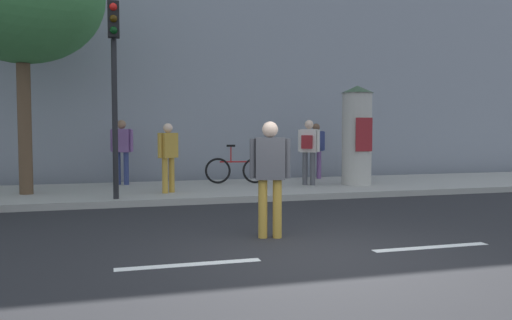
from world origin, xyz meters
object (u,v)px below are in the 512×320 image
object	(u,v)px
pedestrian_in_dark_shirt	(270,169)
poster_column	(357,135)
pedestrian_in_light_jacket	(122,146)
bicycle_leaning	(237,170)
pedestrian_with_bag	(168,152)
pedestrian_near_pole	(316,146)
pedestrian_with_backpack	(309,146)
traffic_light	(114,67)

from	to	relation	value
pedestrian_in_dark_shirt	poster_column	bearing A→B (deg)	52.08
pedestrian_in_light_jacket	bicycle_leaning	xyz separation A→B (m)	(3.10, -0.55, -0.67)
pedestrian_in_light_jacket	bicycle_leaning	bearing A→B (deg)	-10.00
pedestrian_in_dark_shirt	pedestrian_with_bag	world-z (taller)	pedestrian_with_bag
pedestrian_near_pole	pedestrian_with_bag	bearing A→B (deg)	-154.09
poster_column	pedestrian_near_pole	world-z (taller)	poster_column
pedestrian_with_backpack	bicycle_leaning	bearing A→B (deg)	152.09
pedestrian_with_bag	bicycle_leaning	world-z (taller)	pedestrian_with_bag
pedestrian_in_dark_shirt	pedestrian_near_pole	size ratio (longest dim) A/B	1.05
poster_column	pedestrian_in_light_jacket	size ratio (longest dim) A/B	1.53
traffic_light	poster_column	bearing A→B (deg)	12.01
poster_column	pedestrian_in_dark_shirt	size ratio (longest dim) A/B	1.52
pedestrian_with_backpack	bicycle_leaning	distance (m)	2.13
traffic_light	pedestrian_with_bag	world-z (taller)	traffic_light
pedestrian_in_light_jacket	bicycle_leaning	distance (m)	3.21
pedestrian_near_pole	pedestrian_in_light_jacket	bearing A→B (deg)	-178.59
traffic_light	pedestrian_in_light_jacket	xyz separation A→B (m)	(0.20, 3.08, -1.78)
poster_column	pedestrian_with_bag	size ratio (longest dim) A/B	1.63
pedestrian_in_dark_shirt	bicycle_leaning	world-z (taller)	pedestrian_in_dark_shirt
traffic_light	bicycle_leaning	world-z (taller)	traffic_light
poster_column	pedestrian_with_bag	bearing A→B (deg)	-175.03
traffic_light	pedestrian_near_pole	world-z (taller)	traffic_light
poster_column	pedestrian_with_backpack	bearing A→B (deg)	170.12
pedestrian_with_bag	pedestrian_near_pole	size ratio (longest dim) A/B	0.98
pedestrian_with_backpack	bicycle_leaning	size ratio (longest dim) A/B	1.01
pedestrian_with_bag	pedestrian_in_light_jacket	bearing A→B (deg)	115.12
traffic_light	pedestrian_with_bag	size ratio (longest dim) A/B	2.53
pedestrian_with_bag	poster_column	bearing A→B (deg)	4.97
pedestrian_near_pole	traffic_light	bearing A→B (deg)	-151.68
pedestrian_near_pole	bicycle_leaning	world-z (taller)	pedestrian_near_pole
pedestrian_with_bag	pedestrian_in_light_jacket	xyz separation A→B (m)	(-1.02, 2.17, 0.08)
poster_column	pedestrian_in_dark_shirt	distance (m)	6.81
pedestrian_in_dark_shirt	pedestrian_with_backpack	xyz separation A→B (m)	(2.86, 5.59, 0.15)
pedestrian_with_backpack	pedestrian_near_pole	world-z (taller)	pedestrian_with_backpack
pedestrian_in_dark_shirt	pedestrian_in_light_jacket	bearing A→B (deg)	105.95
pedestrian_in_light_jacket	traffic_light	bearing A→B (deg)	-93.77
traffic_light	poster_column	xyz separation A→B (m)	(6.41, 1.36, -1.46)
pedestrian_in_dark_shirt	pedestrian_in_light_jacket	size ratio (longest dim) A/B	1.01
pedestrian_near_pole	bicycle_leaning	size ratio (longest dim) A/B	0.97
pedestrian_in_light_jacket	bicycle_leaning	world-z (taller)	pedestrian_in_light_jacket
pedestrian_with_bag	traffic_light	bearing A→B (deg)	-143.28
pedestrian_with_backpack	pedestrian_in_light_jacket	distance (m)	5.10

